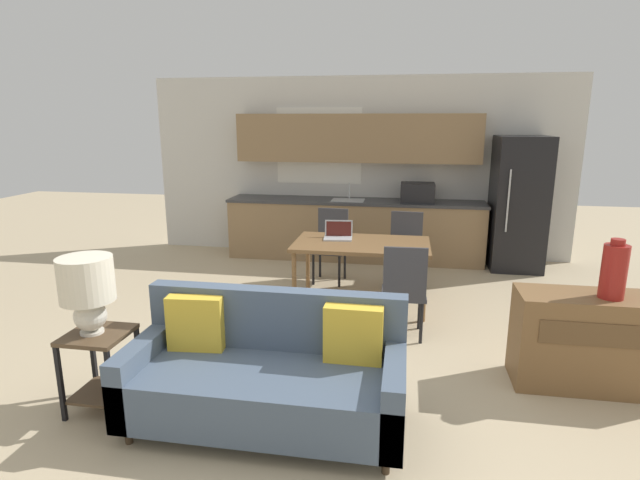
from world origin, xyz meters
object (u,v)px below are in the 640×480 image
refrigerator (518,204)px  laptop (339,234)px  dining_table (362,248)px  table_lamp (87,287)px  vase (614,271)px  dining_chair_far_right (405,247)px  dining_chair_near_right (404,288)px  dining_chair_far_left (331,242)px  couch (268,375)px  credenza (595,341)px  side_table (100,359)px

refrigerator → laptop: (-2.29, -1.70, -0.14)m
dining_table → table_lamp: table_lamp is taller
vase → dining_chair_far_right: 2.78m
dining_chair_near_right → dining_chair_far_left: (-0.96, 1.67, 0.00)m
vase → couch: bearing=-160.7°
credenza → side_table: bearing=-165.2°
side_table → dining_chair_near_right: dining_chair_near_right is taller
table_lamp → credenza: table_lamp is taller
couch → dining_chair_near_right: (0.91, 1.54, 0.16)m
dining_table → dining_chair_far_left: bearing=119.4°
table_lamp → dining_chair_far_right: (2.17, 3.20, -0.43)m
couch → laptop: (0.14, 2.53, 0.43)m
dining_chair_near_right → laptop: dining_chair_near_right is taller
credenza → dining_chair_far_left: bearing=136.4°
laptop → dining_chair_far_left: bearing=99.8°
table_lamp → vase: 3.82m
dining_table → dining_chair_near_right: dining_chair_near_right is taller
couch → dining_chair_far_right: bearing=73.8°
dining_chair_far_left → refrigerator: bearing=27.2°
laptop → dining_chair_far_right: bearing=32.6°
dining_table → dining_chair_near_right: (0.48, -0.83, -0.16)m
table_lamp → dining_chair_far_right: size_ratio=0.59×
vase → dining_chair_far_right: size_ratio=0.49×
dining_chair_far_right → side_table: bearing=-120.3°
table_lamp → dining_chair_far_right: table_lamp is taller
side_table → dining_chair_far_left: bearing=70.1°
couch → dining_chair_far_left: dining_chair_far_left is taller
dining_chair_far_left → laptop: (0.19, -0.68, 0.27)m
table_lamp → dining_chair_far_left: bearing=69.7°
refrigerator → dining_chair_near_right: (-1.53, -2.69, -0.42)m
credenza → laptop: (-2.25, 1.63, 0.40)m
dining_chair_far_right → laptop: (-0.77, -0.61, 0.27)m
side_table → laptop: size_ratio=1.74×
table_lamp → dining_chair_far_right: 3.89m
refrigerator → dining_chair_far_left: (-2.49, -1.02, -0.42)m
refrigerator → laptop: refrigerator is taller
dining_chair_far_left → vase: bearing=-38.5°
table_lamp → vase: vase is taller
table_lamp → side_table: bearing=10.0°
dining_chair_far_left → laptop: 0.76m
credenza → vase: (0.05, -0.04, 0.59)m
laptop → dining_table: bearing=-34.8°
dining_chair_far_left → side_table: bearing=-104.9°
laptop → table_lamp: bearing=-124.2°
dining_table → laptop: laptop is taller
couch → refrigerator: bearing=60.0°
table_lamp → refrigerator: bearing=49.2°
dining_chair_far_left → laptop: bearing=-69.5°
dining_table → table_lamp: 2.98m
side_table → dining_chair_far_right: size_ratio=0.64×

